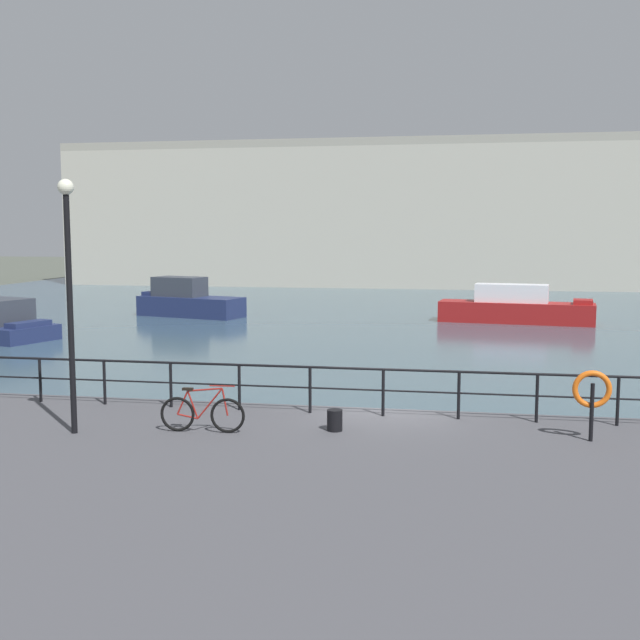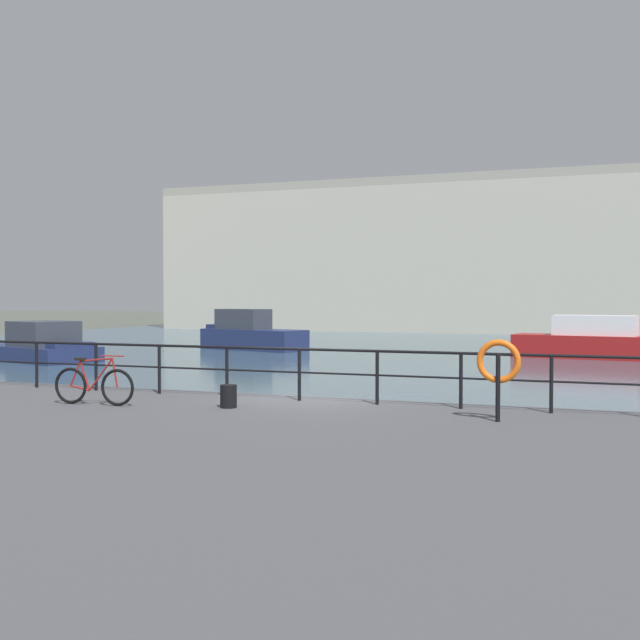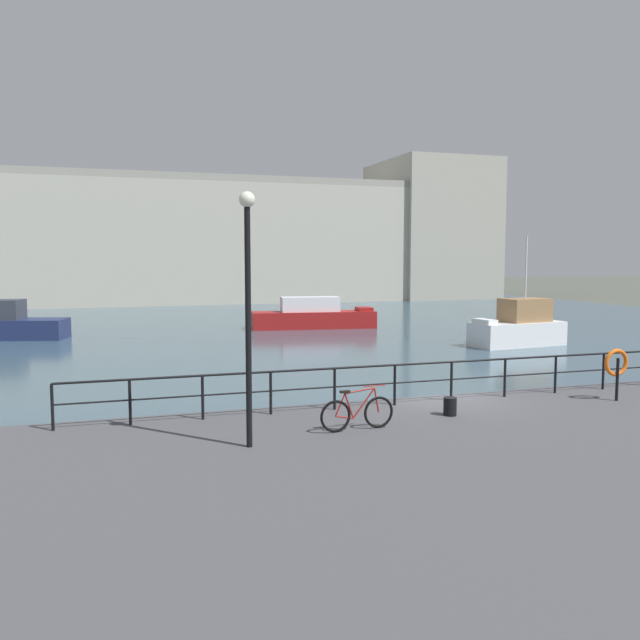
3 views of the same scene
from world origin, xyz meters
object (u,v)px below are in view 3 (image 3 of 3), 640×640
Objects in this scene: moored_white_yacht at (314,316)px; moored_green_narrowboat at (519,327)px; harbor_building at (240,241)px; mooring_bollard at (450,406)px; moored_harbor_tender at (6,324)px; life_ring_stand at (616,364)px; quay_lamp_post at (248,288)px; parked_bicycle at (357,413)px.

moored_green_narrowboat is (7.88, -11.79, 0.20)m from moored_white_yacht.
harbor_building reaches higher than mooring_bollard.
moored_harbor_tender is at bearing 115.23° from mooring_bollard.
mooring_bollard is (-13.37, -16.50, 0.16)m from moored_green_narrowboat.
moored_harbor_tender is at bearing -172.29° from moored_white_yacht.
moored_white_yacht is 6.05× the size of life_ring_stand.
quay_lamp_post is at bearing 121.08° from moored_harbor_tender.
life_ring_stand is (7.71, 0.74, 0.59)m from parked_bicycle.
life_ring_stand reaches higher than moored_harbor_tender.
mooring_bollard is (-5.50, -28.30, 0.36)m from moored_white_yacht.
mooring_bollard is at bearing 44.31° from moored_green_narrowboat.
harbor_building is at bearing -108.01° from moored_harbor_tender.
moored_green_narrowboat is 25.79m from quay_lamp_post.
life_ring_stand is (18.40, -28.14, 1.03)m from moored_harbor_tender.
moored_green_narrowboat is 3.31× the size of parked_bicycle.
life_ring_stand is at bearing 1.70° from mooring_bollard.
moored_green_narrowboat is at bearing 63.07° from life_ring_stand.
harbor_building is 30.31m from moored_white_yacht.
mooring_bollard is at bearing -93.28° from moored_white_yacht.
mooring_bollard is (13.33, -28.29, 0.28)m from moored_harbor_tender.
parked_bicycle is at bearing -98.83° from harbor_building.
moored_green_narrowboat is at bearing 43.38° from parked_bicycle.
harbor_building is 58.10m from life_ring_stand.
moored_white_yacht is 30.02m from parked_bicycle.
moored_white_yacht is at bearing 89.13° from life_ring_stand.
mooring_bollard is 5.13m from life_ring_stand.
life_ring_stand is 0.27× the size of quay_lamp_post.
moored_green_narrowboat is 21.24m from mooring_bollard.
moored_green_narrowboat reaches higher than mooring_bollard.
harbor_building is at bearing 83.65° from mooring_bollard.
moored_white_yacht is 14.19m from moored_green_narrowboat.
life_ring_stand is (-1.39, -57.90, -4.55)m from harbor_building.
quay_lamp_post is (-10.26, -1.27, 2.25)m from life_ring_stand.
moored_green_narrowboat reaches higher than parked_bicycle.
moored_green_narrowboat is 1.15× the size of quay_lamp_post.
parked_bicycle is at bearing -98.03° from moored_white_yacht.
harbor_building is 8.17× the size of moored_white_yacht.
harbor_building is 49.42× the size of life_ring_stand.
harbor_building is at bearing 88.62° from life_ring_stand.
harbor_building is 58.65m from mooring_bollard.
harbor_building is 59.57m from parked_bicycle.
moored_green_narrowboat is at bearing 43.51° from quay_lamp_post.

